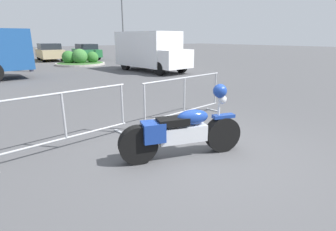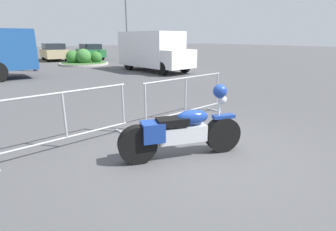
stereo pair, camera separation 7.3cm
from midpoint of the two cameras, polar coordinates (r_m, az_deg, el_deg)
name	(u,v)px [view 1 (the left image)]	position (r m, az deg, el deg)	size (l,w,h in m)	color
ground_plane	(207,155)	(4.72, 8.04, -8.54)	(120.00, 120.00, 0.00)	#4C4C4F
motorcycle	(183,131)	(4.45, 2.71, -3.36)	(2.12, 0.91, 1.24)	black
crowd_barrier_near	(64,120)	(5.13, -22.05, -0.83)	(2.58, 0.63, 1.07)	#9EA0A5
crowd_barrier_far	(184,98)	(6.51, 3.24, 3.92)	(2.58, 0.63, 1.07)	#9EA0A5
delivery_van	(150,50)	(16.22, -4.09, 14.00)	(2.32, 5.13, 2.31)	white
parked_car_yellow	(9,54)	(25.40, -31.47, 11.38)	(1.96, 4.13, 1.36)	yellow
parked_car_tan	(49,52)	(25.92, -24.48, 12.49)	(2.12, 4.46, 1.47)	tan
parked_car_green	(86,51)	(26.36, -17.41, 13.17)	(2.01, 4.22, 1.39)	#236B38
pedestrian	(29,56)	(18.10, -28.05, 11.39)	(0.36, 0.36, 1.69)	#262838
planter_island	(80,60)	(21.07, -18.74, 11.44)	(3.56, 3.56, 1.17)	#ADA89E
street_lamp	(122,15)	(23.47, -9.99, 20.67)	(0.36, 0.70, 5.68)	#595B60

